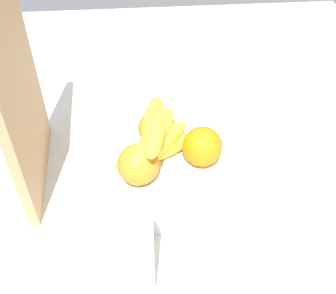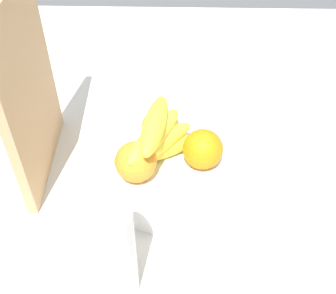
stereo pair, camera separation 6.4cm
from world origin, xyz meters
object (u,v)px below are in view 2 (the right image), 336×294
thermos_tumbler (110,254)px  orange_front_right (161,128)px  banana_bunch (156,139)px  cutting_board (29,92)px  fruit_bowl (168,175)px  orange_front_left (203,149)px  orange_center (136,162)px

thermos_tumbler → orange_front_right: bearing=-12.5°
banana_bunch → thermos_tumbler: thermos_tumbler is taller
banana_bunch → cutting_board: size_ratio=0.49×
fruit_bowl → orange_front_left: size_ratio=3.25×
banana_bunch → cutting_board: cutting_board is taller
orange_front_right → thermos_tumbler: (-28.00, 6.22, -0.96)cm
orange_center → banana_bunch: bearing=-36.0°
banana_bunch → thermos_tumbler: size_ratio=0.95×
cutting_board → banana_bunch: bearing=-106.1°
fruit_bowl → orange_center: 9.73cm
orange_center → banana_bunch: 5.86cm
orange_front_left → orange_front_right: same height
orange_front_right → banana_bunch: size_ratio=0.43×
fruit_bowl → cutting_board: size_ratio=0.68×
orange_center → cutting_board: bearing=63.7°
orange_center → orange_front_left: bearing=-72.8°
fruit_bowl → orange_front_right: size_ratio=3.25×
banana_bunch → cutting_board: (5.39, 23.47, 6.27)cm
banana_bunch → orange_front_right: bearing=-7.7°
orange_front_left → cutting_board: size_ratio=0.21×
orange_front_left → banana_bunch: (0.87, 8.68, 1.56)cm
thermos_tumbler → banana_bunch: bearing=-13.6°
orange_front_right → cutting_board: bearing=89.3°
orange_front_left → banana_bunch: banana_bunch is taller
cutting_board → fruit_bowl: bearing=-106.5°
orange_front_right → orange_front_left: bearing=-126.7°
orange_front_right → orange_center: same height
fruit_bowl → thermos_tumbler: 24.27cm
orange_front_left → thermos_tumbler: size_ratio=0.41×
orange_front_right → banana_bunch: 5.36cm
fruit_bowl → thermos_tumbler: (-22.17, 7.83, 6.00)cm
cutting_board → thermos_tumbler: size_ratio=1.95×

